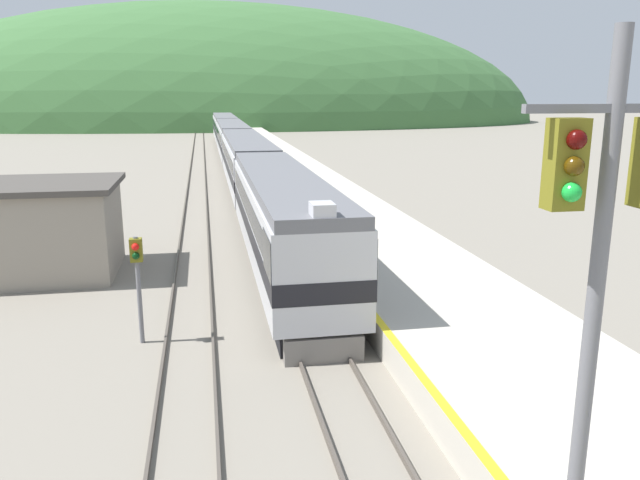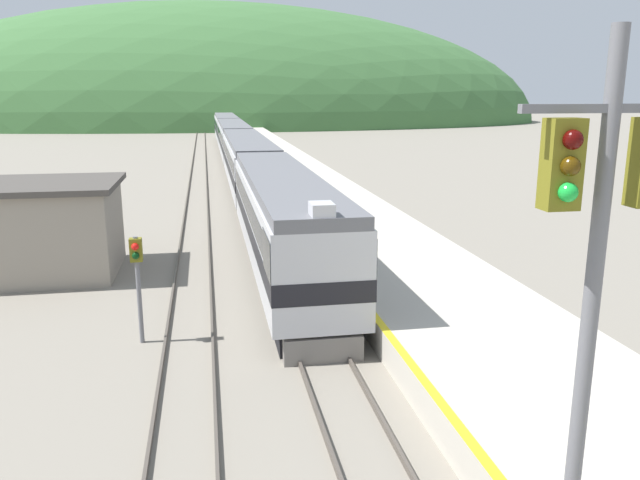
# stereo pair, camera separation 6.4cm
# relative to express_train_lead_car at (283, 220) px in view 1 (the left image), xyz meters

# --- Properties ---
(track_main) EXTENTS (1.52, 180.00, 0.16)m
(track_main) POSITION_rel_express_train_lead_car_xyz_m (0.00, 45.78, -2.24)
(track_main) COLOR #4C443D
(track_main) RESTS_ON ground
(track_siding) EXTENTS (1.52, 180.00, 0.16)m
(track_siding) POSITION_rel_express_train_lead_car_xyz_m (-3.84, 45.78, -2.24)
(track_siding) COLOR #4C443D
(track_siding) RESTS_ON ground
(platform) EXTENTS (6.13, 140.00, 0.95)m
(platform) POSITION_rel_express_train_lead_car_xyz_m (4.71, 25.78, -1.85)
(platform) COLOR #BCB5A5
(platform) RESTS_ON ground
(distant_hills) EXTENTS (160.49, 72.22, 55.50)m
(distant_hills) POSITION_rel_express_train_lead_car_xyz_m (0.00, 129.68, -2.32)
(distant_hills) COLOR #3D6B38
(distant_hills) RESTS_ON ground
(station_shed) EXTENTS (7.12, 5.54, 3.94)m
(station_shed) POSITION_rel_express_train_lead_car_xyz_m (-10.33, 1.74, -0.33)
(station_shed) COLOR gray
(station_shed) RESTS_ON ground
(express_train_lead_car) EXTENTS (3.00, 19.16, 4.60)m
(express_train_lead_car) POSITION_rel_express_train_lead_car_xyz_m (0.00, 0.00, 0.00)
(express_train_lead_car) COLOR black
(express_train_lead_car) RESTS_ON ground
(carriage_second) EXTENTS (2.99, 21.92, 4.24)m
(carriage_second) POSITION_rel_express_train_lead_car_xyz_m (0.00, 21.65, -0.01)
(carriage_second) COLOR black
(carriage_second) RESTS_ON ground
(carriage_third) EXTENTS (2.99, 21.92, 4.24)m
(carriage_third) POSITION_rel_express_train_lead_car_xyz_m (0.00, 44.45, -0.01)
(carriage_third) COLOR black
(carriage_third) RESTS_ON ground
(carriage_fourth) EXTENTS (2.99, 21.92, 4.24)m
(carriage_fourth) POSITION_rel_express_train_lead_car_xyz_m (0.00, 67.25, -0.01)
(carriage_fourth) COLOR black
(carriage_fourth) RESTS_ON ground
(signal_mast_main) EXTENTS (2.20, 0.42, 8.30)m
(signal_mast_main) POSITION_rel_express_train_lead_car_xyz_m (1.36, -19.18, 3.14)
(signal_mast_main) COLOR slate
(signal_mast_main) RESTS_ON ground
(signal_post_siding) EXTENTS (0.36, 0.42, 3.37)m
(signal_post_siding) POSITION_rel_express_train_lead_car_xyz_m (-5.26, -6.76, 0.11)
(signal_post_siding) COLOR slate
(signal_post_siding) RESTS_ON ground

